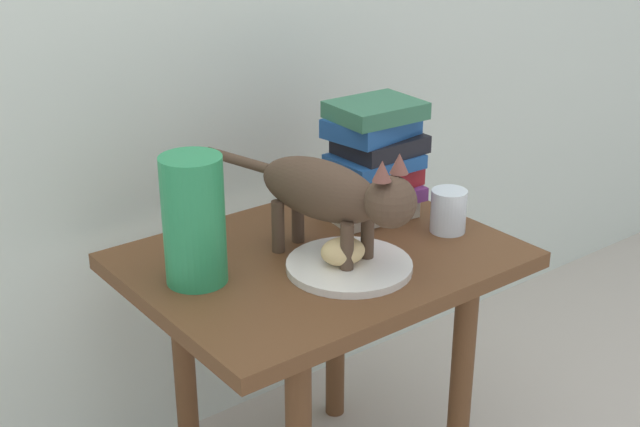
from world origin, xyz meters
TOP-DOWN VIEW (x-y plane):
  - side_table at (0.00, 0.00)m, footprint 0.68×0.52m
  - plate at (-0.00, -0.09)m, footprint 0.23×0.23m
  - bread_roll at (-0.01, -0.08)m, footprint 0.10×0.08m
  - cat at (-0.00, -0.04)m, footprint 0.15×0.47m
  - book_stack at (0.19, 0.08)m, footprint 0.19×0.16m
  - green_vase at (-0.24, 0.04)m, footprint 0.11×0.11m
  - candle_jar at (0.26, -0.07)m, footprint 0.07×0.07m

SIDE VIEW (x-z plane):
  - side_table at x=0.00m, z-range 0.18..0.73m
  - plate at x=0.00m, z-range 0.55..0.56m
  - candle_jar at x=0.26m, z-range 0.55..0.63m
  - bread_roll at x=-0.01m, z-range 0.56..0.61m
  - green_vase at x=-0.24m, z-range 0.55..0.78m
  - book_stack at x=0.19m, z-range 0.55..0.79m
  - cat at x=0.00m, z-range 0.57..0.80m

